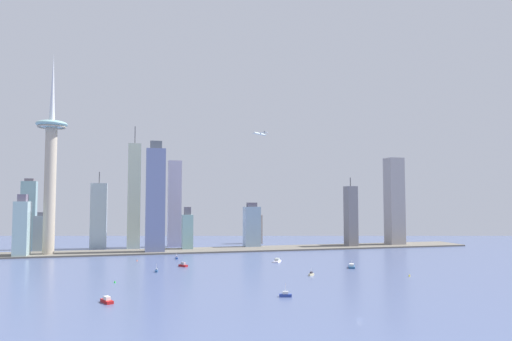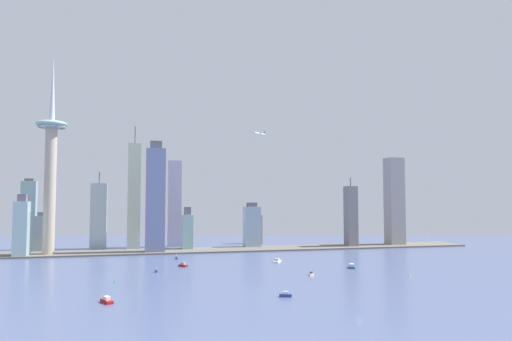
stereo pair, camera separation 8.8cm
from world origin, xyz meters
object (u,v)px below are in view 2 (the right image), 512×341
object	(u,v)px
skyscraper_2	(254,228)
boat_3	(183,265)
channel_buoy_0	(137,260)
channel_buoy_1	(409,275)
skyscraper_3	(155,199)
skyscraper_8	(351,217)
skyscraper_4	(174,204)
skyscraper_6	(252,226)
skyscraper_7	(99,216)
boat_0	(285,295)
boat_4	(156,271)
skyscraper_9	(187,231)
boat_5	(311,274)
boat_2	(177,258)
skyscraper_10	(394,202)
skyscraper_0	(22,228)
channel_buoy_2	(115,282)
airplane	(260,134)
boat_6	(107,300)
skyscraper_11	(28,215)
skyscraper_5	(43,233)
observation_tower	(51,161)
skyscraper_1	(134,196)
boat_7	(277,261)
boat_1	(352,266)

from	to	relation	value
skyscraper_2	boat_3	xyz separation A→B (m)	(-149.25, -259.22, -25.82)
channel_buoy_0	channel_buoy_1	distance (m)	326.60
skyscraper_3	skyscraper_8	xyz separation A→B (m)	(314.59, 8.34, -28.36)
skyscraper_4	skyscraper_6	xyz separation A→B (m)	(121.02, -45.88, -36.75)
skyscraper_8	skyscraper_4	bearing A→B (deg)	164.56
skyscraper_7	boat_0	distance (m)	464.45
skyscraper_8	boat_4	bearing A→B (deg)	-148.97
skyscraper_9	boat_5	xyz separation A→B (m)	(97.67, -274.54, -27.97)
skyscraper_9	boat_2	bearing A→B (deg)	-103.15
skyscraper_4	skyscraper_7	xyz separation A→B (m)	(-119.15, 2.03, -19.13)
skyscraper_2	skyscraper_10	world-z (taller)	skyscraper_10
skyscraper_0	skyscraper_4	xyz separation A→B (m)	(209.91, 92.00, 31.69)
skyscraper_7	channel_buoy_2	xyz separation A→B (m)	(40.98, -328.06, -50.78)
skyscraper_9	channel_buoy_2	distance (m)	285.54
boat_5	skyscraper_3	bearing A→B (deg)	86.52
skyscraper_10	boat_2	bearing A→B (deg)	-166.04
airplane	boat_3	bearing A→B (deg)	12.12
skyscraper_0	boat_6	xyz separation A→B (m)	(130.07, -320.33, -37.60)
channel_buoy_0	airplane	xyz separation A→B (m)	(191.76, 121.29, 184.49)
skyscraper_6	skyscraper_8	size ratio (longest dim) A/B	0.64
boat_2	airplane	bearing A→B (deg)	-50.98
skyscraper_11	airplane	world-z (taller)	airplane
skyscraper_5	channel_buoy_1	size ratio (longest dim) A/B	26.61
boat_4	observation_tower	bearing A→B (deg)	-134.21
skyscraper_1	skyscraper_7	world-z (taller)	skyscraper_1
boat_3	boat_7	bearing A→B (deg)	57.75
observation_tower	skyscraper_11	world-z (taller)	observation_tower
skyscraper_8	channel_buoy_2	bearing A→B (deg)	-145.29
skyscraper_5	channel_buoy_0	xyz separation A→B (m)	(135.49, -136.70, -26.92)
boat_4	skyscraper_2	bearing A→B (deg)	157.51
boat_0	airplane	xyz separation A→B (m)	(77.12, 374.87, 183.66)
skyscraper_2	skyscraper_11	distance (m)	367.10
boat_6	channel_buoy_0	bearing A→B (deg)	-28.04
skyscraper_9	skyscraper_10	distance (m)	352.97
skyscraper_0	boat_5	distance (m)	404.76
skyscraper_0	channel_buoy_0	world-z (taller)	skyscraper_0
skyscraper_11	skyscraper_0	bearing A→B (deg)	-82.38
boat_1	boat_7	size ratio (longest dim) A/B	1.00
skyscraper_2	channel_buoy_0	distance (m)	281.80
airplane	skyscraper_8	bearing A→B (deg)	128.77
skyscraper_6	channel_buoy_1	distance (m)	327.91
skyscraper_1	boat_3	size ratio (longest dim) A/B	16.56
skyscraper_3	boat_2	world-z (taller)	skyscraper_3
skyscraper_10	boat_4	xyz separation A→B (m)	(-403.93, -200.17, -72.83)
boat_1	airplane	world-z (taller)	airplane
skyscraper_2	skyscraper_6	size ratio (longest dim) A/B	0.85
skyscraper_10	boat_1	bearing A→B (deg)	-130.15
skyscraper_9	boat_1	bearing A→B (deg)	-55.31
skyscraper_11	channel_buoy_2	xyz separation A→B (m)	(145.08, -333.65, -52.73)
skyscraper_6	channel_buoy_1	size ratio (longest dim) A/B	32.83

